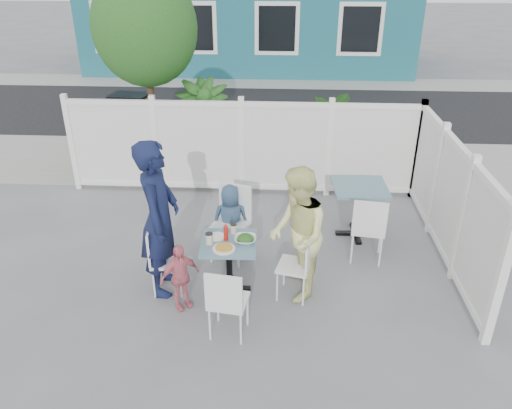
# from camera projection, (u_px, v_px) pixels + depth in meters

# --- Properties ---
(ground) EXTENTS (80.00, 80.00, 0.00)m
(ground) POSITION_uv_depth(u_px,v_px,m) (220.00, 270.00, 6.57)
(ground) COLOR slate
(near_sidewalk) EXTENTS (24.00, 2.60, 0.01)m
(near_sidewalk) POSITION_uv_depth(u_px,v_px,m) (243.00, 162.00, 9.95)
(near_sidewalk) COLOR gray
(near_sidewalk) RESTS_ON ground
(street) EXTENTS (24.00, 5.00, 0.01)m
(street) POSITION_uv_depth(u_px,v_px,m) (254.00, 110.00, 13.25)
(street) COLOR black
(street) RESTS_ON ground
(far_sidewalk) EXTENTS (24.00, 1.60, 0.01)m
(far_sidewalk) POSITION_uv_depth(u_px,v_px,m) (260.00, 82.00, 16.01)
(far_sidewalk) COLOR gray
(far_sidewalk) RESTS_ON ground
(fence_back) EXTENTS (5.86, 0.08, 1.60)m
(fence_back) POSITION_uv_depth(u_px,v_px,m) (242.00, 150.00, 8.35)
(fence_back) COLOR white
(fence_back) RESTS_ON ground
(fence_right) EXTENTS (0.08, 3.66, 1.60)m
(fence_right) POSITION_uv_depth(u_px,v_px,m) (449.00, 202.00, 6.60)
(fence_right) COLOR white
(fence_right) RESTS_ON ground
(tree) EXTENTS (1.80, 1.62, 3.59)m
(tree) POSITION_uv_depth(u_px,v_px,m) (145.00, 28.00, 8.42)
(tree) COLOR #382316
(tree) RESTS_ON ground
(utility_cabinet) EXTENTS (0.71, 0.55, 1.22)m
(utility_cabinet) POSITION_uv_depth(u_px,v_px,m) (133.00, 127.00, 9.97)
(utility_cabinet) COLOR gold
(utility_cabinet) RESTS_ON ground
(potted_shrub_a) EXTENTS (1.09, 1.09, 1.77)m
(potted_shrub_a) POSITION_uv_depth(u_px,v_px,m) (202.00, 130.00, 8.97)
(potted_shrub_a) COLOR #1B4C17
(potted_shrub_a) RESTS_ON ground
(potted_shrub_b) EXTENTS (1.56, 1.43, 1.46)m
(potted_shrub_b) POSITION_uv_depth(u_px,v_px,m) (349.00, 143.00, 8.81)
(potted_shrub_b) COLOR #1B4C17
(potted_shrub_b) RESTS_ON ground
(main_table) EXTENTS (0.68, 0.68, 0.69)m
(main_table) POSITION_uv_depth(u_px,v_px,m) (229.00, 253.00, 5.94)
(main_table) COLOR #3D6471
(main_table) RESTS_ON ground
(spare_table) EXTENTS (0.78, 0.78, 0.79)m
(spare_table) POSITION_uv_depth(u_px,v_px,m) (359.00, 197.00, 7.11)
(spare_table) COLOR #3D6471
(spare_table) RESTS_ON ground
(chair_left) EXTENTS (0.42, 0.43, 0.87)m
(chair_left) POSITION_uv_depth(u_px,v_px,m) (161.00, 255.00, 5.96)
(chair_left) COLOR white
(chair_left) RESTS_ON ground
(chair_right) EXTENTS (0.46, 0.47, 0.86)m
(chair_right) POSITION_uv_depth(u_px,v_px,m) (300.00, 261.00, 5.84)
(chair_right) COLOR white
(chair_right) RESTS_ON ground
(chair_back) EXTENTS (0.57, 0.56, 1.02)m
(chair_back) POSITION_uv_depth(u_px,v_px,m) (232.00, 217.00, 6.63)
(chair_back) COLOR white
(chair_back) RESTS_ON ground
(chair_near) EXTENTS (0.45, 0.44, 0.87)m
(chair_near) POSITION_uv_depth(u_px,v_px,m) (226.00, 299.00, 5.20)
(chair_near) COLOR white
(chair_near) RESTS_ON ground
(chair_spare) EXTENTS (0.49, 0.48, 0.95)m
(chair_spare) POSITION_uv_depth(u_px,v_px,m) (369.00, 225.00, 6.50)
(chair_spare) COLOR white
(chair_spare) RESTS_ON ground
(man) EXTENTS (0.48, 0.71, 1.93)m
(man) POSITION_uv_depth(u_px,v_px,m) (159.00, 219.00, 5.80)
(man) COLOR #111738
(man) RESTS_ON ground
(woman) EXTENTS (0.72, 0.87, 1.64)m
(woman) POSITION_uv_depth(u_px,v_px,m) (297.00, 235.00, 5.76)
(woman) COLOR #ECEE4B
(woman) RESTS_ON ground
(boy) EXTENTS (0.52, 0.36, 1.02)m
(boy) POSITION_uv_depth(u_px,v_px,m) (231.00, 220.00, 6.71)
(boy) COLOR #2F4764
(boy) RESTS_ON ground
(toddler) EXTENTS (0.51, 0.47, 0.84)m
(toddler) POSITION_uv_depth(u_px,v_px,m) (180.00, 277.00, 5.70)
(toddler) COLOR #D76C7C
(toddler) RESTS_ON ground
(plate_main) EXTENTS (0.26, 0.26, 0.02)m
(plate_main) POSITION_uv_depth(u_px,v_px,m) (224.00, 249.00, 5.72)
(plate_main) COLOR white
(plate_main) RESTS_ON main_table
(plate_side) EXTENTS (0.21, 0.21, 0.01)m
(plate_side) POSITION_uv_depth(u_px,v_px,m) (217.00, 236.00, 5.97)
(plate_side) COLOR white
(plate_side) RESTS_ON main_table
(salad_bowl) EXTENTS (0.26, 0.26, 0.06)m
(salad_bowl) POSITION_uv_depth(u_px,v_px,m) (245.00, 240.00, 5.86)
(salad_bowl) COLOR white
(salad_bowl) RESTS_ON main_table
(coffee_cup_a) EXTENTS (0.08, 0.08, 0.13)m
(coffee_cup_a) POSITION_uv_depth(u_px,v_px,m) (209.00, 239.00, 5.81)
(coffee_cup_a) COLOR beige
(coffee_cup_a) RESTS_ON main_table
(coffee_cup_b) EXTENTS (0.08, 0.08, 0.12)m
(coffee_cup_b) POSITION_uv_depth(u_px,v_px,m) (233.00, 229.00, 6.03)
(coffee_cup_b) COLOR beige
(coffee_cup_b) RESTS_ON main_table
(ketchup_bottle) EXTENTS (0.06, 0.06, 0.18)m
(ketchup_bottle) POSITION_uv_depth(u_px,v_px,m) (226.00, 233.00, 5.87)
(ketchup_bottle) COLOR #AF1912
(ketchup_bottle) RESTS_ON main_table
(salt_shaker) EXTENTS (0.03, 0.03, 0.07)m
(salt_shaker) POSITION_uv_depth(u_px,v_px,m) (226.00, 230.00, 6.05)
(salt_shaker) COLOR white
(salt_shaker) RESTS_ON main_table
(pepper_shaker) EXTENTS (0.03, 0.03, 0.07)m
(pepper_shaker) POSITION_uv_depth(u_px,v_px,m) (226.00, 228.00, 6.09)
(pepper_shaker) COLOR black
(pepper_shaker) RESTS_ON main_table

